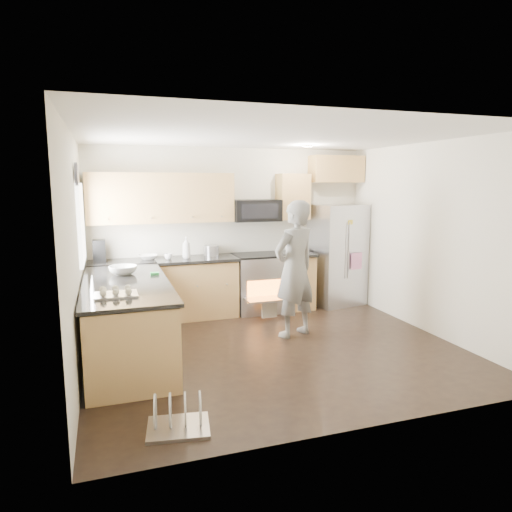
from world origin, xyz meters
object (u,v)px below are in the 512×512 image
object	(u,v)px
refrigerator	(337,255)
person	(295,269)
stove_range	(258,270)
dish_rack	(178,420)

from	to	relation	value
refrigerator	person	bearing A→B (deg)	-145.81
stove_range	dish_rack	xyz separation A→B (m)	(-1.79, -3.21, -0.59)
dish_rack	refrigerator	bearing A→B (deg)	45.07
refrigerator	person	xyz separation A→B (m)	(-1.34, -1.31, 0.07)
refrigerator	dish_rack	bearing A→B (deg)	-144.93
stove_range	dish_rack	distance (m)	3.73
stove_range	person	bearing A→B (deg)	-86.61
stove_range	refrigerator	xyz separation A→B (m)	(1.42, 0.01, 0.17)
refrigerator	person	size ratio (longest dim) A/B	0.92
stove_range	refrigerator	size ratio (longest dim) A/B	1.06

